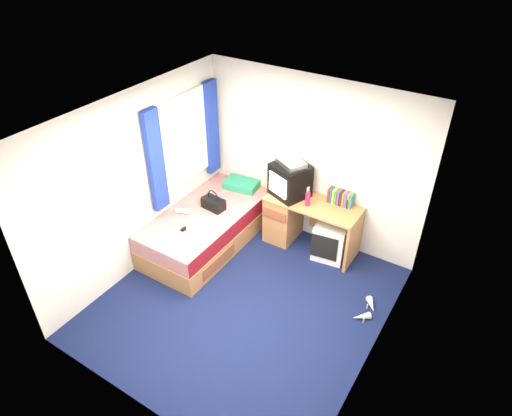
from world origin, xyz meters
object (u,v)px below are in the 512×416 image
Objects in this scene: handbag at (214,203)px; remote_control at (186,228)px; desk at (295,217)px; colour_swatch_fan at (183,238)px; storage_cube at (331,240)px; water_bottle at (183,211)px; magazine at (208,201)px; vcr at (291,163)px; picture_frame at (350,203)px; towel at (200,225)px; crt_tv at (290,180)px; aerosol_can at (307,193)px; pink_water_bottle at (308,199)px; bed at (207,228)px; white_heels at (366,311)px; pillow at (241,184)px.

handbag is 2.11× the size of remote_control.
desk reaches higher than colour_swatch_fan.
storage_cube is 2.68× the size of water_bottle.
storage_cube is 1.83m from magazine.
magazine is at bearing -126.04° from vcr.
desk is at bearing -152.22° from picture_frame.
storage_cube is 2.08m from water_bottle.
crt_tv is at bearing 54.15° from towel.
colour_swatch_fan is at bearing -126.92° from aerosol_can.
aerosol_can is 1.44m from magazine.
aerosol_can is (-0.08, 0.15, -0.01)m from pink_water_bottle.
storage_cube is 1.86× the size of towel.
remote_control is (0.01, -0.44, 0.28)m from bed.
picture_frame is at bearing 126.79° from white_heels.
pink_water_bottle is 0.60× the size of handbag.
pink_water_bottle is 1.01× the size of water_bottle.
vcr reaches higher than crt_tv.
colour_swatch_fan reaches higher than bed.
remote_control is (0.15, -0.67, 0.00)m from magazine.
magazine reaches higher than white_heels.
magazine is (-1.05, -0.50, -0.70)m from vcr.
water_bottle is at bearing 128.94° from colour_swatch_fan.
aerosol_can reaches higher than towel.
pink_water_bottle reaches higher than aerosol_can.
remote_control is at bearing -77.85° from magazine.
picture_frame is 0.70× the size of pink_water_bottle.
colour_swatch_fan is (0.11, -0.63, 0.28)m from bed.
colour_swatch_fan is 0.22m from remote_control.
bed is at bearing 97.75° from remote_control.
handbag reaches higher than magazine.
colour_swatch_fan is at bearing -92.04° from vcr.
desk is at bearing 23.31° from magazine.
storage_cube is 2.43× the size of colour_swatch_fan.
colour_swatch_fan is at bearing -79.89° from bed.
bed is 10.00× the size of water_bottle.
pillow is 2.49× the size of water_bottle.
vcr is (-0.70, 0.05, 0.98)m from storage_cube.
crt_tv reaches higher than towel.
pink_water_bottle is (0.33, -0.11, -0.40)m from vcr.
bed is 5.24× the size of vcr.
aerosol_can is 0.40× the size of white_heels.
pillow is at bearing 94.80° from towel.
crt_tv is 1.54× the size of vcr.
desk is 0.61m from storage_cube.
vcr reaches higher than remote_control.
towel is (-1.01, -1.10, -0.26)m from aerosol_can.
storage_cube is 2.66× the size of pink_water_bottle.
vcr reaches higher than handbag.
bed is at bearing -99.44° from handbag.
handbag reaches higher than desk.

